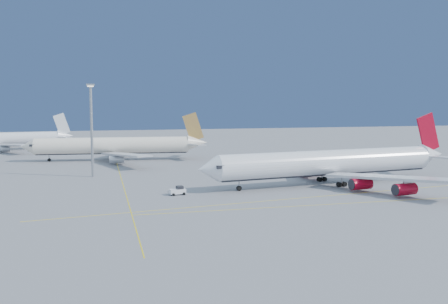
# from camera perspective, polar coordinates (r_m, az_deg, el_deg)

# --- Properties ---
(ground) EXTENTS (500.00, 500.00, 0.00)m
(ground) POSITION_cam_1_polar(r_m,az_deg,el_deg) (117.28, 9.01, -4.55)
(ground) COLOR slate
(ground) RESTS_ON ground
(taxiway_lines) EXTENTS (118.86, 140.00, 0.02)m
(taxiway_lines) POSITION_cam_1_polar(r_m,az_deg,el_deg) (118.40, 1.21, -4.37)
(taxiway_lines) COLOR yellow
(taxiway_lines) RESTS_ON ground
(airliner_virgin) EXTENTS (72.37, 64.49, 17.87)m
(airliner_virgin) POSITION_cam_1_polar(r_m,az_deg,el_deg) (129.43, 12.41, -1.21)
(airliner_virgin) COLOR white
(airliner_virgin) RESTS_ON ground
(airliner_etihad) EXTENTS (64.81, 59.66, 16.91)m
(airliner_etihad) POSITION_cam_1_polar(r_m,az_deg,el_deg) (180.09, -12.14, 0.71)
(airliner_etihad) COLOR #F0E3CC
(airliner_etihad) RESTS_ON ground
(airliner_third) EXTENTS (58.05, 52.94, 15.61)m
(airliner_third) POSITION_cam_1_polar(r_m,az_deg,el_deg) (231.08, -23.99, 1.36)
(airliner_third) COLOR white
(airliner_third) RESTS_ON ground
(pushback_tug) EXTENTS (3.79, 2.66, 1.99)m
(pushback_tug) POSITION_cam_1_polar(r_m,az_deg,el_deg) (112.92, -5.29, -4.43)
(pushback_tug) COLOR white
(pushback_tug) RESTS_ON ground
(light_mast) EXTENTS (2.22, 2.22, 25.63)m
(light_mast) POSITION_cam_1_polar(r_m,az_deg,el_deg) (142.03, -14.91, 3.30)
(light_mast) COLOR gray
(light_mast) RESTS_ON ground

